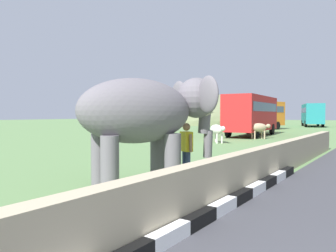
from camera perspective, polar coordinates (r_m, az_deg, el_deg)
The scene contains 9 objects.
barrier_parapet at distance 5.74m, azimuth 3.55°, elevation -12.10°, with size 28.00×0.36×1.00m, color tan.
elephant at distance 8.42m, azimuth -3.51°, elevation 2.37°, with size 3.99×3.35×2.96m.
person_handler at distance 9.37m, azimuth 3.33°, elevation -3.92°, with size 0.41×0.60×1.66m.
bus_red at distance 29.03m, azimuth 14.87°, elevation 2.39°, with size 8.95×3.22×3.50m.
bus_orange at distance 40.02m, azimuth 15.50°, elevation 2.29°, with size 9.73×4.78×3.50m.
bus_teal at distance 53.97m, azimuth 24.61°, elevation 2.11°, with size 8.65×4.83×3.50m.
cow_near at distance 21.29m, azimuth 8.80°, elevation -0.70°, with size 1.47×1.76×1.23m.
cow_mid at distance 25.49m, azimuth 16.08°, elevation -0.30°, with size 1.80×1.41×1.23m.
hill_east at distance 66.48m, azimuth 5.87°, elevation 0.47°, with size 31.38×25.10×12.55m.
Camera 1 is at (-2.72, 1.37, 1.91)m, focal length 33.75 mm.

